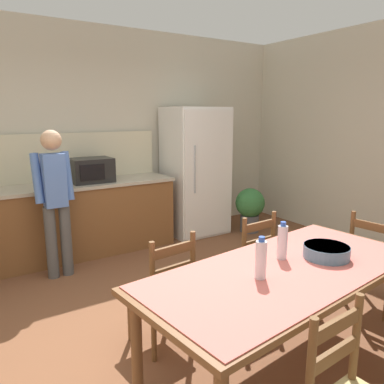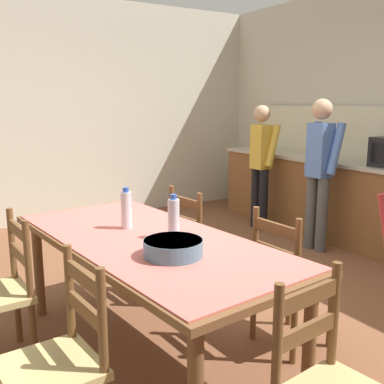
% 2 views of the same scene
% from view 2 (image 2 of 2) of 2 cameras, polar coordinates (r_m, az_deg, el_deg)
% --- Properties ---
extents(ground_plane, '(8.32, 8.32, 0.00)m').
position_cam_2_polar(ground_plane, '(3.65, 3.11, -14.08)').
color(ground_plane, brown).
extents(wall_left, '(0.12, 5.20, 2.90)m').
position_cam_2_polar(wall_left, '(6.26, -14.13, 9.95)').
color(wall_left, beige).
rests_on(wall_left, ground).
extents(kitchen_counter, '(3.55, 0.66, 0.92)m').
position_cam_2_polar(kitchen_counter, '(5.48, 18.15, -0.84)').
color(kitchen_counter, brown).
rests_on(kitchen_counter, ground).
extents(counter_splashback, '(3.51, 0.03, 0.60)m').
position_cam_2_polar(counter_splashback, '(5.62, 20.72, 7.10)').
color(counter_splashback, beige).
rests_on(counter_splashback, kitchen_counter).
extents(dining_table, '(2.17, 1.16, 0.76)m').
position_cam_2_polar(dining_table, '(2.77, -5.56, -7.23)').
color(dining_table, brown).
rests_on(dining_table, ground).
extents(bottle_near_centre, '(0.07, 0.07, 0.27)m').
position_cam_2_polar(bottle_near_centre, '(2.93, -8.34, -2.22)').
color(bottle_near_centre, silver).
rests_on(bottle_near_centre, dining_table).
extents(bottle_off_centre, '(0.07, 0.07, 0.27)m').
position_cam_2_polar(bottle_off_centre, '(2.69, -2.34, -3.32)').
color(bottle_off_centre, silver).
rests_on(bottle_off_centre, dining_table).
extents(serving_bowl, '(0.32, 0.32, 0.09)m').
position_cam_2_polar(serving_bowl, '(2.41, -2.40, -6.96)').
color(serving_bowl, slate).
rests_on(serving_bowl, dining_table).
extents(chair_side_far_left, '(0.46, 0.44, 0.91)m').
position_cam_2_polar(chair_side_far_left, '(3.63, 0.82, -6.69)').
color(chair_side_far_left, brown).
rests_on(chair_side_far_left, ground).
extents(chair_side_far_right, '(0.44, 0.42, 0.91)m').
position_cam_2_polar(chair_side_far_right, '(3.00, 12.19, -10.93)').
color(chair_side_far_right, brown).
rests_on(chair_side_far_right, ground).
extents(chair_side_near_left, '(0.44, 0.43, 0.91)m').
position_cam_2_polar(chair_side_near_left, '(2.99, -23.23, -11.69)').
color(chair_side_near_left, brown).
rests_on(chair_side_near_left, ground).
extents(chair_side_near_right, '(0.45, 0.43, 0.91)m').
position_cam_2_polar(chair_side_near_right, '(2.18, -16.55, -20.14)').
color(chair_side_near_right, brown).
rests_on(chair_side_near_right, ground).
extents(person_at_sink, '(0.38, 0.27, 1.53)m').
position_cam_2_polar(person_at_sink, '(5.60, 8.76, 3.98)').
color(person_at_sink, black).
rests_on(person_at_sink, ground).
extents(person_at_counter, '(0.40, 0.28, 1.60)m').
position_cam_2_polar(person_at_counter, '(4.89, 15.89, 3.09)').
color(person_at_counter, '#4C4C4C').
rests_on(person_at_counter, ground).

